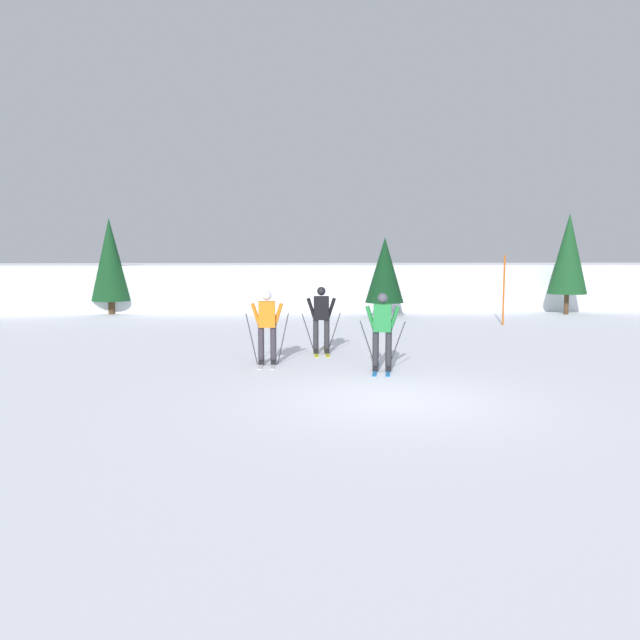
{
  "coord_description": "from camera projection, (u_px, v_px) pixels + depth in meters",
  "views": [
    {
      "loc": [
        -1.88,
        -10.89,
        2.6
      ],
      "look_at": [
        -1.0,
        4.81,
        0.9
      ],
      "focal_mm": 35.68,
      "sensor_mm": 36.0,
      "label": 1
    }
  ],
  "objects": [
    {
      "name": "far_snow_ridge",
      "position": [
        324.0,
        285.0,
        29.91
      ],
      "size": [
        80.0,
        6.08,
        2.01
      ],
      "primitive_type": "cube",
      "color": "white",
      "rests_on": "ground"
    },
    {
      "name": "conifer_far_left",
      "position": [
        385.0,
        270.0,
        25.17
      ],
      "size": [
        1.52,
        1.52,
        3.16
      ],
      "color": "#513823",
      "rests_on": "ground"
    },
    {
      "name": "conifer_far_centre",
      "position": [
        568.0,
        254.0,
        26.08
      ],
      "size": [
        1.57,
        1.57,
        4.15
      ],
      "color": "#513823",
      "rests_on": "ground"
    },
    {
      "name": "conifer_far_right",
      "position": [
        110.0,
        260.0,
        26.25
      ],
      "size": [
        1.6,
        1.6,
        3.97
      ],
      "color": "#513823",
      "rests_on": "ground"
    },
    {
      "name": "skier_orange",
      "position": [
        267.0,
        325.0,
        14.57
      ],
      "size": [
        1.0,
        1.61,
        1.71
      ],
      "color": "silver",
      "rests_on": "ground"
    },
    {
      "name": "ground_plane",
      "position": [
        392.0,
        400.0,
        11.19
      ],
      "size": [
        120.0,
        120.0,
        0.0
      ],
      "primitive_type": "plane",
      "color": "white"
    },
    {
      "name": "skier_green",
      "position": [
        382.0,
        329.0,
        13.77
      ],
      "size": [
        0.99,
        1.64,
        1.71
      ],
      "color": "#237AC6",
      "rests_on": "ground"
    },
    {
      "name": "skier_black",
      "position": [
        321.0,
        318.0,
        16.16
      ],
      "size": [
        1.0,
        1.6,
        1.71
      ],
      "color": "gold",
      "rests_on": "ground"
    },
    {
      "name": "trail_marker_pole",
      "position": [
        504.0,
        290.0,
        22.41
      ],
      "size": [
        0.06,
        0.06,
        2.46
      ],
      "primitive_type": "cylinder",
      "color": "#C65614",
      "rests_on": "ground"
    }
  ]
}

